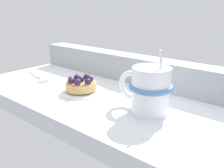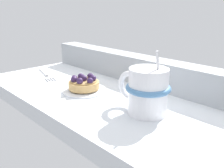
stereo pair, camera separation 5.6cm
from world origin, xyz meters
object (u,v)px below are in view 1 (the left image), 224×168
object	(u,v)px
dessert_fork	(37,76)
raspberry_tart	(81,84)
dessert_plate	(81,91)
coffee_mug	(149,89)

from	to	relation	value
dessert_fork	raspberry_tart	bearing A→B (deg)	-1.07
dessert_plate	raspberry_tart	distance (cm)	1.76
raspberry_tart	dessert_fork	world-z (taller)	raspberry_tart
dessert_plate	raspberry_tart	bearing A→B (deg)	-118.80
dessert_plate	dessert_fork	xyz separation A→B (cm)	(-19.98, 0.33, -0.02)
coffee_mug	dessert_fork	world-z (taller)	coffee_mug
dessert_plate	coffee_mug	world-z (taller)	coffee_mug
dessert_fork	dessert_plate	bearing A→B (deg)	-0.96
raspberry_tart	dessert_fork	xyz separation A→B (cm)	(-19.96, 0.37, -1.78)
dessert_plate	coffee_mug	xyz separation A→B (cm)	(19.29, 1.06, 4.49)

